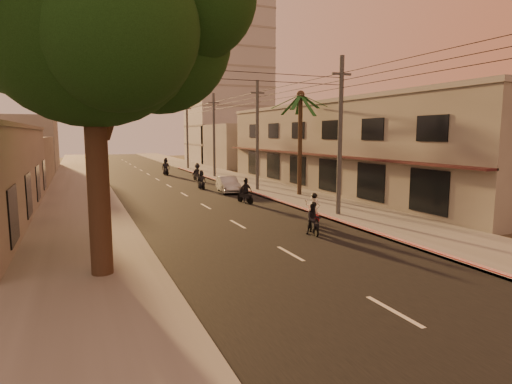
% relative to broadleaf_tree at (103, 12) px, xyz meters
% --- Properties ---
extents(ground, '(160.00, 160.00, 0.00)m').
position_rel_broadleaf_tree_xyz_m(ground, '(6.61, -2.14, -8.48)').
color(ground, '#383023').
rests_on(ground, ground).
extents(road, '(10.00, 140.00, 0.02)m').
position_rel_broadleaf_tree_xyz_m(road, '(6.61, 17.86, -8.47)').
color(road, black).
rests_on(road, ground).
extents(sidewalk_right, '(5.00, 140.00, 0.12)m').
position_rel_broadleaf_tree_xyz_m(sidewalk_right, '(14.11, 17.86, -8.42)').
color(sidewalk_right, slate).
rests_on(sidewalk_right, ground).
extents(sidewalk_left, '(5.00, 140.00, 0.12)m').
position_rel_broadleaf_tree_xyz_m(sidewalk_left, '(-0.89, 17.86, -8.42)').
color(sidewalk_left, slate).
rests_on(sidewalk_left, ground).
extents(curb_stripe, '(0.20, 60.00, 0.20)m').
position_rel_broadleaf_tree_xyz_m(curb_stripe, '(11.71, 12.86, -8.38)').
color(curb_stripe, '#B71315').
rests_on(curb_stripe, ground).
extents(shophouse_row, '(8.80, 34.20, 7.30)m').
position_rel_broadleaf_tree_xyz_m(shophouse_row, '(20.57, 15.86, -4.83)').
color(shophouse_row, gray).
rests_on(shophouse_row, ground).
extents(distant_tower, '(12.10, 12.10, 28.00)m').
position_rel_broadleaf_tree_xyz_m(distant_tower, '(22.61, 53.86, 5.52)').
color(distant_tower, '#B7B5B2').
rests_on(distant_tower, ground).
extents(broadleaf_tree, '(9.60, 8.70, 12.10)m').
position_rel_broadleaf_tree_xyz_m(broadleaf_tree, '(0.00, 0.00, 0.00)').
color(broadleaf_tree, black).
rests_on(broadleaf_tree, ground).
extents(palm_tree, '(5.00, 5.00, 8.20)m').
position_rel_broadleaf_tree_xyz_m(palm_tree, '(14.61, 13.86, -1.33)').
color(palm_tree, black).
rests_on(palm_tree, ground).
extents(utility_poles, '(1.20, 48.26, 9.00)m').
position_rel_broadleaf_tree_xyz_m(utility_poles, '(12.81, 17.86, -1.94)').
color(utility_poles, '#38383A').
rests_on(utility_poles, ground).
extents(filler_right, '(8.00, 14.00, 6.00)m').
position_rel_broadleaf_tree_xyz_m(filler_right, '(20.61, 42.86, -5.48)').
color(filler_right, '#9B968C').
rests_on(filler_right, ground).
extents(filler_left_near, '(8.00, 14.00, 4.40)m').
position_rel_broadleaf_tree_xyz_m(filler_left_near, '(-7.39, 31.86, -6.28)').
color(filler_left_near, '#9B968C').
rests_on(filler_left_near, ground).
extents(filler_left_far, '(8.00, 14.00, 7.00)m').
position_rel_broadleaf_tree_xyz_m(filler_left_far, '(-7.39, 49.86, -4.98)').
color(filler_left_far, '#9B968C').
rests_on(filler_left_far, ground).
extents(scooter_red, '(0.91, 1.74, 1.76)m').
position_rel_broadleaf_tree_xyz_m(scooter_red, '(9.98, 3.79, -7.69)').
color(scooter_red, black).
rests_on(scooter_red, ground).
extents(scooter_mid_a, '(0.98, 1.58, 1.57)m').
position_rel_broadleaf_tree_xyz_m(scooter_mid_a, '(9.13, 2.39, -7.76)').
color(scooter_mid_a, black).
rests_on(scooter_mid_a, ground).
extents(scooter_mid_b, '(1.14, 1.76, 1.75)m').
position_rel_broadleaf_tree_xyz_m(scooter_mid_b, '(9.49, 12.06, -7.68)').
color(scooter_mid_b, black).
rests_on(scooter_mid_b, ground).
extents(scooter_far_a, '(0.79, 1.66, 1.63)m').
position_rel_broadleaf_tree_xyz_m(scooter_far_a, '(8.77, 20.61, -7.74)').
color(scooter_far_a, black).
rests_on(scooter_far_a, ground).
extents(scooter_far_b, '(1.26, 1.84, 1.81)m').
position_rel_broadleaf_tree_xyz_m(scooter_far_b, '(10.10, 26.88, -7.65)').
color(scooter_far_b, black).
rests_on(scooter_far_b, ground).
extents(parked_car, '(2.35, 4.24, 1.28)m').
position_rel_broadleaf_tree_xyz_m(parked_car, '(10.20, 17.76, -7.83)').
color(parked_car, '#A8ABB0').
rests_on(parked_car, ground).
extents(scooter_far_c, '(0.93, 2.01, 1.98)m').
position_rel_broadleaf_tree_xyz_m(scooter_far_c, '(8.39, 34.37, -7.59)').
color(scooter_far_c, black).
rests_on(scooter_far_c, ground).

